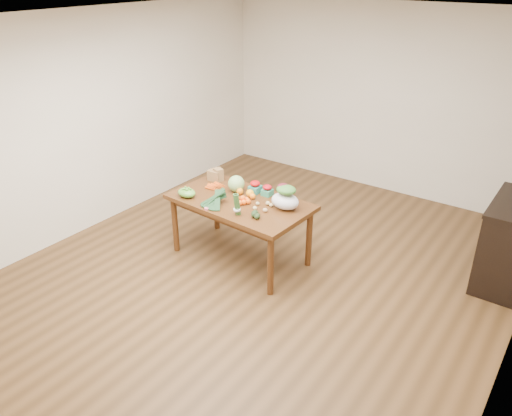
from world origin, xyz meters
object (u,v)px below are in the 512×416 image
Objects in this scene: cabinet at (511,243)px; asparagus_bundle at (237,204)px; mandarin_cluster at (243,199)px; paper_bag at (215,174)px; kale_bunch at (213,200)px; cabbage at (236,184)px; dining_table at (240,229)px; salad_bag at (285,198)px.

cabinet is 2.94m from asparagus_bundle.
cabinet reaches higher than mandarin_cluster.
kale_bunch is (0.44, -0.58, 0.00)m from paper_bag.
mandarin_cluster is 0.45× the size of kale_bunch.
mandarin_cluster is at bearing -40.44° from cabbage.
asparagus_bundle is (0.20, -0.31, 0.50)m from dining_table.
cabbage reaches higher than cabinet.
asparagus_bundle is 0.54m from salad_bag.
kale_bunch is (0.03, -0.46, -0.02)m from cabbage.
kale_bunch is at bearing -178.61° from asparagus_bundle.
kale_bunch is at bearing -131.11° from mandarin_cluster.
dining_table is 3.96× the size of kale_bunch.
dining_table is at bearing -167.33° from salad_bag.
dining_table is 8.81× the size of mandarin_cluster.
salad_bag is (0.67, 0.41, 0.04)m from kale_bunch.
salad_bag is at bearing -8.31° from paper_bag.
kale_bunch is at bearing -86.06° from cabbage.
salad_bag is at bearing -150.95° from cabinet.
cabinet is at bearing 32.92° from kale_bunch.
cabinet is 5.27× the size of cabbage.
asparagus_bundle reaches higher than kale_bunch.
cabbage reaches higher than mandarin_cluster.
kale_bunch is 1.27× the size of salad_bag.
cabbage is (-2.81, -1.12, 0.38)m from cabinet.
salad_bag is at bearing 34.93° from kale_bunch.
salad_bag is at bearing -4.13° from cabbage.
mandarin_cluster is (0.07, -0.05, 0.42)m from dining_table.
cabbage is at bearing 97.16° from kale_bunch.
mandarin_cluster is 0.72× the size of asparagus_bundle.
cabinet is 3.05m from cabbage.
asparagus_bundle is at bearing -54.08° from dining_table.
kale_bunch reaches higher than paper_bag.
mandarin_cluster is (-2.56, -1.34, 0.33)m from cabinet.
asparagus_bundle reaches higher than mandarin_cluster.
paper_bag is (-0.59, 0.28, 0.45)m from dining_table.
cabbage is 0.33m from mandarin_cluster.
paper_bag is 1.14× the size of cabbage.
paper_bag is at bearing 164.77° from cabbage.
dining_table is 0.62m from asparagus_bundle.
dining_table is at bearing -153.91° from cabinet.
asparagus_bundle reaches higher than salad_bag.
kale_bunch reaches higher than dining_table.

